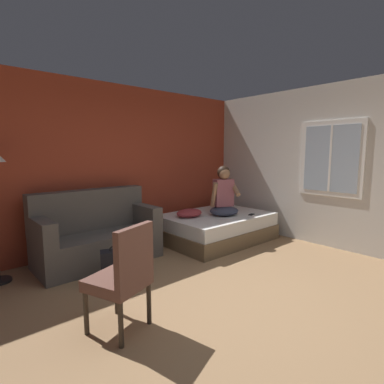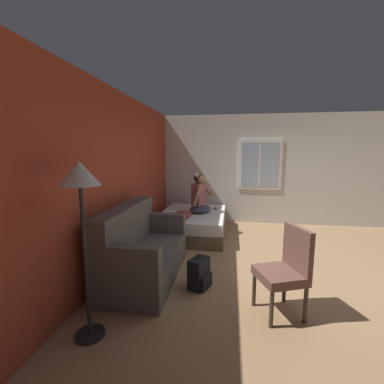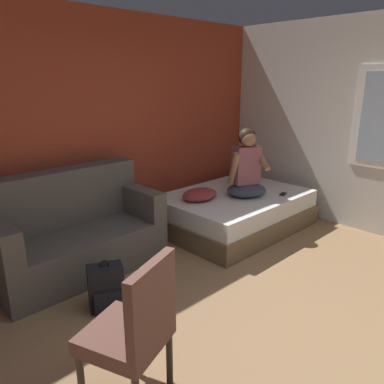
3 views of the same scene
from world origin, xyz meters
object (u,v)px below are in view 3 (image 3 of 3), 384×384
backpack (106,288)px  cell_phone (283,194)px  couch (75,234)px  side_chair (134,328)px  throw_pillow (200,194)px  bed (234,211)px  person_seated (247,169)px

backpack → cell_phone: cell_phone is taller
couch → cell_phone: size_ratio=11.85×
couch → cell_phone: bearing=-19.3°
cell_phone → side_chair: bearing=91.8°
side_chair → backpack: (0.40, 1.00, -0.34)m
couch → throw_pillow: (1.56, -0.27, 0.16)m
couch → side_chair: couch is taller
bed → throw_pillow: size_ratio=4.00×
couch → side_chair: 1.92m
backpack → throw_pillow: bearing=18.2°
person_seated → side_chair: bearing=-154.5°
backpack → throw_pillow: size_ratio=0.95×
person_seated → cell_phone: size_ratio=6.08×
person_seated → cell_phone: 0.61m
side_chair → person_seated: person_seated is taller
person_seated → backpack: 2.38m
cell_phone → person_seated: bearing=35.7°
cell_phone → backpack: bearing=73.6°
backpack → cell_phone: size_ratio=3.18×
couch → throw_pillow: size_ratio=3.55×
couch → cell_phone: (2.51, -0.88, 0.09)m
person_seated → throw_pillow: size_ratio=1.82×
person_seated → backpack: (-2.27, -0.28, -0.64)m
couch → throw_pillow: couch is taller
side_chair → person_seated: bearing=25.5°
couch → bed: bearing=-11.3°
couch → person_seated: 2.23m
person_seated → cell_phone: bearing=-38.7°
throw_pillow → side_chair: bearing=-143.5°
side_chair → person_seated: 2.97m
backpack → throw_pillow: 1.84m
couch → person_seated: size_ratio=1.95×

